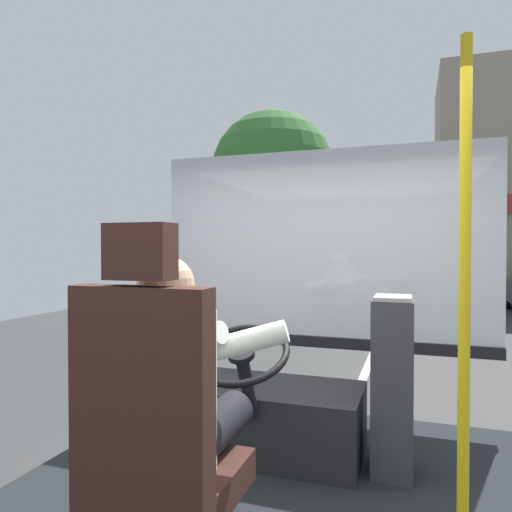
{
  "coord_description": "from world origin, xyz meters",
  "views": [
    {
      "loc": [
        0.68,
        -1.84,
        1.82
      ],
      "look_at": [
        -0.28,
        0.97,
        1.77
      ],
      "focal_mm": 32.73,
      "sensor_mm": 36.0,
      "label": 1
    }
  ],
  "objects_px": {
    "bus_driver": "(175,389)",
    "handrail_pole": "(464,302)",
    "steering_console": "(267,416)",
    "fare_box": "(393,385)",
    "driver_seat": "(158,445)"
  },
  "relations": [
    {
      "from": "driver_seat",
      "to": "fare_box",
      "type": "xyz_separation_m",
      "value": [
        0.71,
        1.22,
        -0.07
      ]
    },
    {
      "from": "steering_console",
      "to": "driver_seat",
      "type": "bearing_deg",
      "value": -90.0
    },
    {
      "from": "steering_console",
      "to": "fare_box",
      "type": "distance_m",
      "value": 0.76
    },
    {
      "from": "bus_driver",
      "to": "handrail_pole",
      "type": "relative_size",
      "value": 0.38
    },
    {
      "from": "driver_seat",
      "to": "steering_console",
      "type": "relative_size",
      "value": 1.18
    },
    {
      "from": "steering_console",
      "to": "bus_driver",
      "type": "bearing_deg",
      "value": -90.0
    },
    {
      "from": "bus_driver",
      "to": "handrail_pole",
      "type": "xyz_separation_m",
      "value": [
        1.0,
        0.43,
        0.31
      ]
    },
    {
      "from": "steering_console",
      "to": "fare_box",
      "type": "relative_size",
      "value": 1.15
    },
    {
      "from": "driver_seat",
      "to": "steering_console",
      "type": "bearing_deg",
      "value": 90.0
    },
    {
      "from": "driver_seat",
      "to": "handrail_pole",
      "type": "distance_m",
      "value": 1.23
    },
    {
      "from": "bus_driver",
      "to": "handrail_pole",
      "type": "height_order",
      "value": "handrail_pole"
    },
    {
      "from": "driver_seat",
      "to": "bus_driver",
      "type": "bearing_deg",
      "value": 90.0
    },
    {
      "from": "bus_driver",
      "to": "steering_console",
      "type": "relative_size",
      "value": 0.69
    },
    {
      "from": "bus_driver",
      "to": "fare_box",
      "type": "relative_size",
      "value": 0.79
    },
    {
      "from": "driver_seat",
      "to": "fare_box",
      "type": "relative_size",
      "value": 1.35
    }
  ]
}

